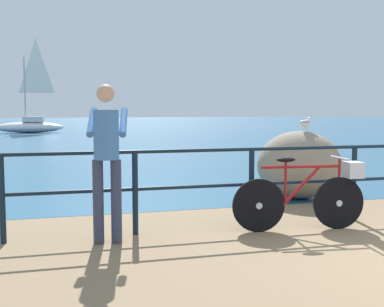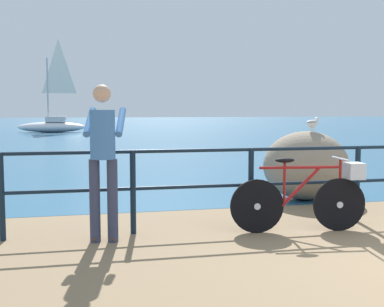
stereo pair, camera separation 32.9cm
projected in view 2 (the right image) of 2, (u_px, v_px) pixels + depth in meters
ground_plane at (160, 141)px, 23.85m from camera, size 120.00×120.00×0.10m
sea_surface at (121, 124)px, 51.43m from camera, size 120.00×90.00×0.01m
promenade_railing at (357, 174)px, 6.42m from camera, size 9.06×0.07×1.02m
bicycle at (310, 194)px, 5.90m from camera, size 1.69×0.48×0.92m
person_at_railing at (103, 155)px, 5.41m from camera, size 0.52×0.67×1.78m
breakwater_boulder_main at (306, 165)px, 8.03m from camera, size 1.44×1.24×1.14m
seagull at (312, 123)px, 7.98m from camera, size 0.33×0.23×0.23m
sailboat at (53, 122)px, 31.92m from camera, size 4.50×1.72×6.16m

